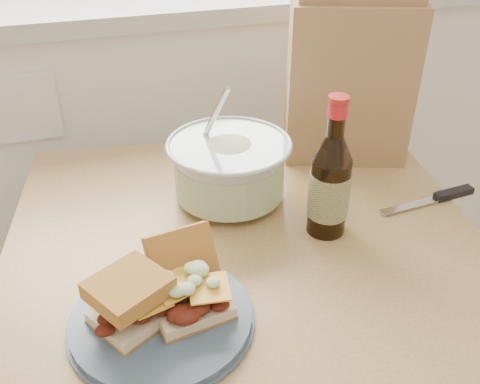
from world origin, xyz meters
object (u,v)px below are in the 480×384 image
object	(u,v)px
dining_table	(249,293)
paper_bag	(348,79)
plate	(162,318)
beer_bottle	(330,184)
coleslaw_bowl	(229,171)

from	to	relation	value
dining_table	paper_bag	bearing A→B (deg)	50.57
plate	beer_bottle	world-z (taller)	beer_bottle
dining_table	plate	world-z (taller)	plate
plate	coleslaw_bowl	world-z (taller)	coleslaw_bowl
dining_table	plate	size ratio (longest dim) A/B	3.62
plate	paper_bag	distance (m)	0.64
dining_table	plate	bearing A→B (deg)	-136.41
coleslaw_bowl	paper_bag	bearing A→B (deg)	22.08
beer_bottle	plate	bearing A→B (deg)	-179.26
beer_bottle	paper_bag	world-z (taller)	paper_bag
dining_table	paper_bag	distance (m)	0.49
plate	paper_bag	xyz separation A→B (m)	(0.47, 0.40, 0.16)
dining_table	beer_bottle	distance (m)	0.24
paper_bag	coleslaw_bowl	bearing A→B (deg)	-138.16
dining_table	beer_bottle	xyz separation A→B (m)	(0.15, 0.01, 0.19)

